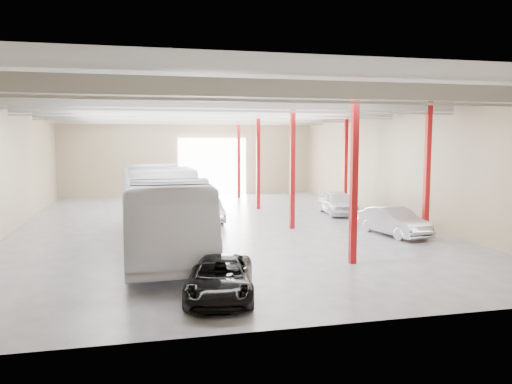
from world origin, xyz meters
name	(u,v)px	position (x,y,z in m)	size (l,w,h in m)	color
depot_shell	(218,138)	(0.13, 0.48, 4.98)	(22.12, 32.12, 7.06)	#4F4F54
coach_bus	(160,208)	(-3.50, -5.60, 1.84)	(3.09, 13.22, 3.68)	silver
black_sedan	(220,278)	(-1.97, -13.00, 0.61)	(2.03, 4.41, 1.22)	black
car_row_a	(203,232)	(-1.58, -5.60, 0.70)	(1.64, 4.08, 1.39)	silver
car_row_b	(209,210)	(-0.32, 1.50, 0.66)	(1.40, 4.03, 1.33)	#9D9EA2
car_row_c	(177,191)	(-1.45, 12.00, 0.78)	(2.18, 5.35, 1.55)	gray
car_right_near	(394,221)	(8.30, -5.05, 0.72)	(1.52, 4.36, 1.44)	#A7A7AC
car_right_far	(337,202)	(8.30, 2.41, 0.77)	(1.82, 4.53, 1.54)	silver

